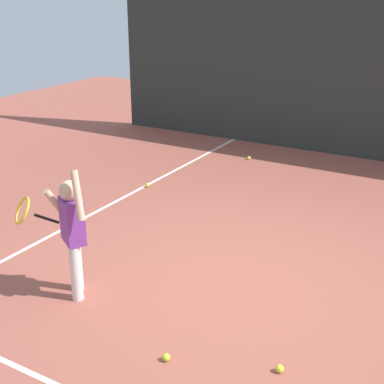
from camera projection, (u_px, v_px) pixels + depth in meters
ground_plane at (243, 282)px, 5.65m from camera, size 20.00×20.00×0.00m
court_line_sideline at (110, 204)px, 7.64m from camera, size 0.05×9.00×0.00m
back_fence_windscreen at (376, 46)px, 9.02m from camera, size 10.10×0.08×3.89m
fence_post_0 at (137, 30)px, 11.33m from camera, size 0.09×0.09×4.04m
fence_post_1 at (243, 35)px, 10.19m from camera, size 0.09×0.09×4.04m
fence_post_2 at (377, 41)px, 9.04m from camera, size 0.09×0.09×4.04m
tennis_player at (71, 228)px, 5.18m from camera, size 0.89×0.53×1.35m
tennis_ball_0 at (280, 369)px, 4.32m from camera, size 0.07×0.07×0.07m
tennis_ball_2 at (147, 185)px, 8.29m from camera, size 0.07×0.07×0.07m
tennis_ball_3 at (249, 158)px, 9.59m from camera, size 0.07×0.07×0.07m
tennis_ball_6 at (166, 357)px, 4.46m from camera, size 0.07×0.07×0.07m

